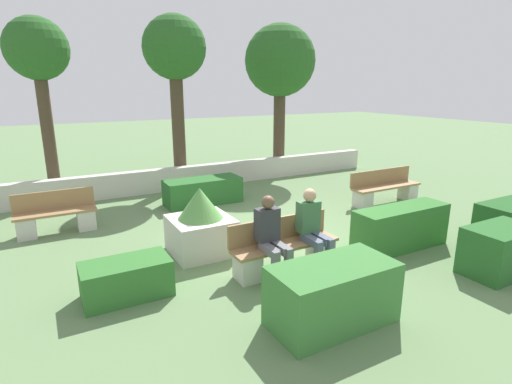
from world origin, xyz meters
name	(u,v)px	position (x,y,z in m)	size (l,w,h in m)	color
ground_plane	(275,239)	(0.00, 0.00, 0.00)	(60.00, 60.00, 0.00)	#607F51
perimeter_wall	(193,177)	(0.00, 4.88, 0.34)	(13.13, 0.30, 0.67)	beige
bench_front	(285,250)	(-0.60, -1.27, 0.35)	(1.92, 0.48, 0.88)	#937047
bench_left_side	(56,218)	(-3.90, 2.55, 0.33)	(1.61, 0.49, 0.88)	#937047
bench_right_side	(385,190)	(3.92, 0.81, 0.35)	(2.11, 0.48, 0.88)	#937047
person_seated_man	(271,234)	(-0.96, -1.42, 0.76)	(0.38, 0.64, 1.36)	slate
person_seated_woman	(312,225)	(-0.14, -1.41, 0.77)	(0.38, 0.64, 1.38)	#515B70
hedge_block_near_left	(500,250)	(2.46, -3.11, 0.40)	(1.24, 0.75, 0.80)	#286028
hedge_block_near_right	(127,279)	(-3.15, -0.91, 0.28)	(1.27, 0.67, 0.56)	#33702D
hedge_block_mid_left	(401,228)	(1.86, -1.56, 0.41)	(2.01, 0.61, 0.82)	#33702D
hedge_block_mid_right	(203,191)	(-0.36, 3.11, 0.33)	(2.01, 0.78, 0.67)	#286028
hedge_block_far_left	(332,294)	(-0.92, -2.92, 0.41)	(1.66, 0.85, 0.83)	#3D7A38
planter_corner_left	(201,225)	(-1.59, 0.08, 0.55)	(1.09, 1.09, 1.26)	beige
tree_leftmost	(38,56)	(-3.77, 5.48, 3.77)	(1.57, 1.57, 4.74)	#473828
tree_center_left	(175,54)	(-0.23, 5.32, 3.93)	(1.84, 1.84, 5.04)	#473828
tree_center_right	(280,63)	(3.45, 5.41, 3.77)	(2.38, 2.38, 5.05)	#473828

